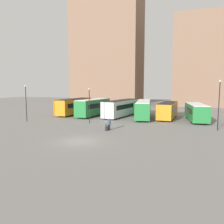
{
  "coord_description": "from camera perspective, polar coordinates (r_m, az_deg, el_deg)",
  "views": [
    {
      "loc": [
        10.99,
        -20.36,
        5.83
      ],
      "look_at": [
        -0.35,
        11.1,
        1.92
      ],
      "focal_mm": 35.0,
      "sensor_mm": 36.0,
      "label": 1
    }
  ],
  "objects": [
    {
      "name": "bus_5",
      "position": [
        39.79,
        21.15,
        0.08
      ],
      "size": [
        3.99,
        9.39,
        2.9
      ],
      "rotation": [
        0.0,
        0.0,
        1.73
      ],
      "color": "#237A38",
      "rests_on": "ground_plane"
    },
    {
      "name": "ground_plane",
      "position": [
        23.86,
        -8.36,
        -7.54
      ],
      "size": [
        160.0,
        160.0,
        0.0
      ],
      "primitive_type": "plane",
      "color": "slate"
    },
    {
      "name": "lamp_post_1",
      "position": [
        31.97,
        26.17,
        2.45
      ],
      "size": [
        0.28,
        0.28,
        6.68
      ],
      "color": "black",
      "rests_on": "ground_plane"
    },
    {
      "name": "building_block_left",
      "position": [
        81.23,
        -1.15,
        17.87
      ],
      "size": [
        23.64,
        13.9,
        43.24
      ],
      "color": "#7F604C",
      "rests_on": "ground_plane"
    },
    {
      "name": "bus_0",
      "position": [
        46.77,
        -9.72,
        1.62
      ],
      "size": [
        2.85,
        11.08,
        3.29
      ],
      "rotation": [
        0.0,
        0.0,
        1.54
      ],
      "color": "orange",
      "rests_on": "ground_plane"
    },
    {
      "name": "bus_2",
      "position": [
        43.28,
        2.64,
        1.24
      ],
      "size": [
        4.22,
        12.47,
        3.19
      ],
      "rotation": [
        0.0,
        0.0,
        1.44
      ],
      "color": "silver",
      "rests_on": "ground_plane"
    },
    {
      "name": "bus_3",
      "position": [
        41.64,
        8.23,
        0.95
      ],
      "size": [
        4.53,
        12.7,
        3.16
      ],
      "rotation": [
        0.0,
        0.0,
        1.74
      ],
      "color": "#237A38",
      "rests_on": "ground_plane"
    },
    {
      "name": "suitcase",
      "position": [
        28.99,
        -1.49,
        -4.28
      ],
      "size": [
        0.26,
        0.38,
        0.92
      ],
      "rotation": [
        0.0,
        0.0,
        1.65
      ],
      "color": "black",
      "rests_on": "ground_plane"
    },
    {
      "name": "bus_1",
      "position": [
        43.69,
        -4.8,
        1.36
      ],
      "size": [
        3.25,
        10.43,
        3.33
      ],
      "rotation": [
        0.0,
        0.0,
        1.5
      ],
      "color": "#237A38",
      "rests_on": "ground_plane"
    },
    {
      "name": "traveler",
      "position": [
        29.22,
        -0.76,
        -2.79
      ],
      "size": [
        0.48,
        0.48,
        1.73
      ],
      "rotation": [
        0.0,
        0.0,
        1.65
      ],
      "color": "black",
      "rests_on": "ground_plane"
    },
    {
      "name": "lamp_post_2",
      "position": [
        38.93,
        -21.55,
        2.83
      ],
      "size": [
        0.28,
        0.28,
        6.06
      ],
      "color": "black",
      "rests_on": "ground_plane"
    },
    {
      "name": "building_block_right",
      "position": [
        75.03,
        24.85,
        11.77
      ],
      "size": [
        22.65,
        17.16,
        26.59
      ],
      "color": "#7F604C",
      "rests_on": "ground_plane"
    },
    {
      "name": "lamp_post_0",
      "position": [
        34.7,
        -5.96,
        2.44
      ],
      "size": [
        0.28,
        0.28,
        5.58
      ],
      "color": "black",
      "rests_on": "ground_plane"
    },
    {
      "name": "bus_4",
      "position": [
        41.23,
        14.35,
        0.56
      ],
      "size": [
        2.97,
        9.43,
        2.94
      ],
      "rotation": [
        0.0,
        0.0,
        1.52
      ],
      "color": "orange",
      "rests_on": "ground_plane"
    }
  ]
}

